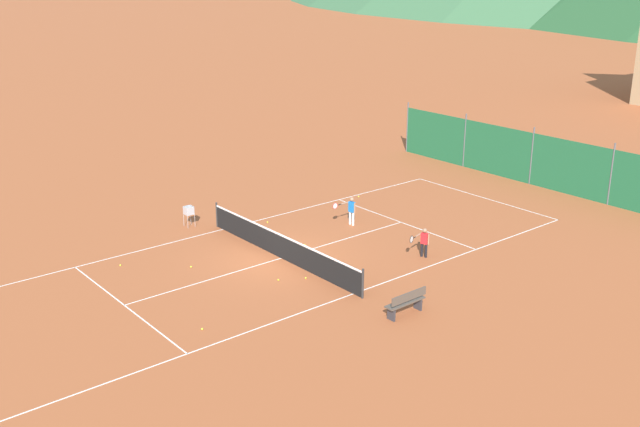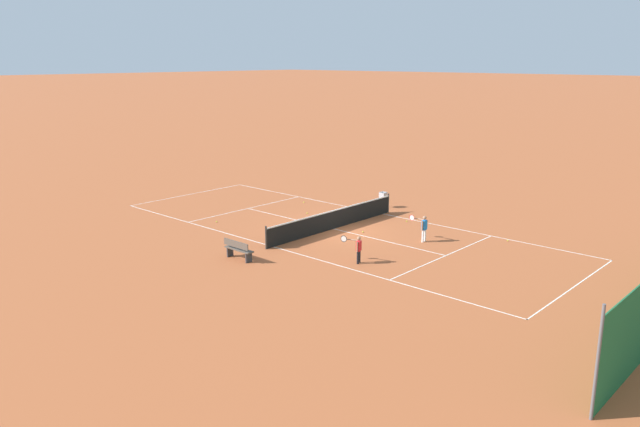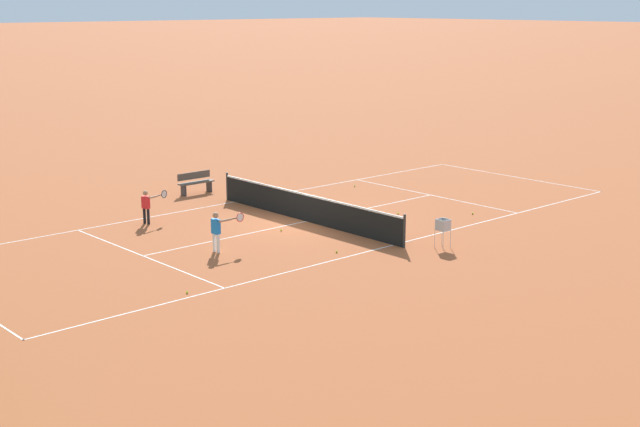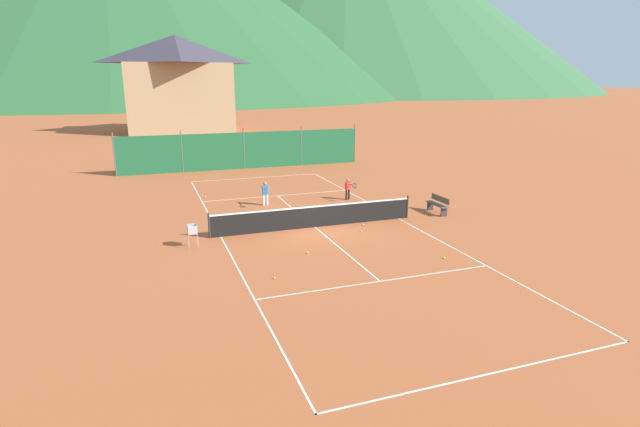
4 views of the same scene
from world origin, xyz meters
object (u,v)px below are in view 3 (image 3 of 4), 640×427
at_px(tennis_net, 306,207).
at_px(tennis_ball_service_box, 278,208).
at_px(player_near_baseline, 147,204).
at_px(tennis_ball_alley_right, 355,186).
at_px(player_far_baseline, 217,229).
at_px(tennis_ball_by_net_left, 187,292).
at_px(tennis_ball_by_net_right, 281,230).
at_px(tennis_ball_mid_court, 473,213).
at_px(tennis_ball_near_corner, 337,252).
at_px(tennis_ball_alley_left, 398,213).
at_px(courtside_bench, 196,182).
at_px(ball_hopper, 443,227).
at_px(tennis_ball_far_corner, 305,207).

bearing_deg(tennis_net, tennis_ball_service_box, -12.94).
relative_size(player_near_baseline, tennis_ball_alley_right, 17.43).
bearing_deg(player_far_baseline, tennis_net, -75.95).
bearing_deg(tennis_ball_alley_right, player_near_baseline, 88.63).
relative_size(tennis_net, tennis_ball_by_net_left, 139.09).
height_order(tennis_ball_alley_right, tennis_ball_by_net_right, same).
bearing_deg(tennis_ball_by_net_right, tennis_ball_mid_court, -112.34).
bearing_deg(tennis_ball_near_corner, player_near_baseline, 18.48).
relative_size(tennis_ball_alley_right, tennis_ball_near_corner, 1.00).
bearing_deg(tennis_ball_near_corner, tennis_ball_alley_left, -66.28).
bearing_deg(tennis_ball_by_net_right, tennis_net, -72.80).
bearing_deg(player_far_baseline, tennis_ball_alley_left, -91.87).
bearing_deg(courtside_bench, tennis_ball_by_net_left, 144.82).
xyz_separation_m(tennis_ball_by_net_right, tennis_ball_alley_left, (-0.91, -4.60, 0.00)).
distance_m(tennis_ball_by_net_left, tennis_ball_near_corner, 5.48).
height_order(player_near_baseline, tennis_ball_alley_right, player_near_baseline).
bearing_deg(tennis_ball_by_net_right, ball_hopper, -153.56).
bearing_deg(tennis_ball_far_corner, courtside_bench, 18.14).
xyz_separation_m(player_far_baseline, ball_hopper, (-4.18, -5.41, -0.06)).
bearing_deg(tennis_ball_mid_court, tennis_net, 58.08).
xyz_separation_m(tennis_net, tennis_ball_alley_left, (-1.37, -3.11, -0.47)).
height_order(tennis_ball_service_box, courtside_bench, courtside_bench).
bearing_deg(tennis_ball_alley_right, ball_hopper, 152.44).
distance_m(player_far_baseline, tennis_ball_alley_right, 10.70).
xyz_separation_m(tennis_ball_near_corner, tennis_ball_mid_court, (0.42, -6.96, 0.00)).
bearing_deg(tennis_ball_alley_left, player_far_baseline, 88.13).
distance_m(tennis_ball_by_net_right, ball_hopper, 5.45).
bearing_deg(tennis_ball_alley_left, tennis_ball_service_box, 37.13).
height_order(tennis_net, tennis_ball_alley_left, tennis_net).
distance_m(tennis_ball_service_box, tennis_ball_mid_court, 6.96).
bearing_deg(tennis_ball_alley_left, tennis_ball_by_net_right, 78.78).
bearing_deg(tennis_ball_by_net_left, tennis_ball_alley_left, -76.94).
height_order(tennis_ball_far_corner, ball_hopper, ball_hopper).
bearing_deg(ball_hopper, tennis_ball_near_corner, 58.47).
xyz_separation_m(tennis_ball_near_corner, tennis_ball_far_corner, (5.19, -3.23, 0.00)).
distance_m(tennis_ball_alley_left, tennis_ball_by_net_left, 10.76).
bearing_deg(tennis_ball_mid_court, tennis_ball_alley_left, 47.62).
relative_size(tennis_net, ball_hopper, 10.31).
height_order(tennis_ball_by_net_right, tennis_ball_far_corner, same).
relative_size(tennis_ball_by_net_left, tennis_ball_near_corner, 1.00).
xyz_separation_m(player_near_baseline, tennis_ball_alley_right, (-0.23, -9.52, -0.64)).
xyz_separation_m(player_far_baseline, tennis_ball_near_corner, (-2.45, -2.59, -0.68)).
height_order(player_far_baseline, tennis_ball_far_corner, player_far_baseline).
xyz_separation_m(player_near_baseline, ball_hopper, (-8.64, -5.13, -0.02)).
height_order(tennis_net, tennis_ball_near_corner, tennis_net).
xyz_separation_m(player_near_baseline, courtside_bench, (3.01, -3.99, -0.22)).
relative_size(tennis_ball_service_box, tennis_ball_near_corner, 1.00).
distance_m(player_near_baseline, player_far_baseline, 4.47).
xyz_separation_m(tennis_ball_alley_right, courtside_bench, (3.24, 5.53, 0.42)).
height_order(tennis_ball_service_box, tennis_ball_mid_court, same).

